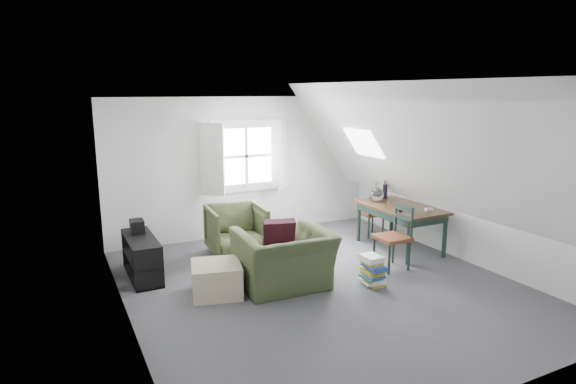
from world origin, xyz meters
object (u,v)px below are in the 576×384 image
dining_chair_near (394,236)px  magazine_stack (373,270)px  armchair_near (284,286)px  dining_chair_far (372,213)px  media_shelf (142,260)px  ottoman (217,279)px  dining_table (400,212)px  armchair_far (237,254)px

dining_chair_near → magazine_stack: (-0.66, -0.38, -0.29)m
armchair_near → dining_chair_far: bearing=-148.5°
dining_chair_near → media_shelf: size_ratio=0.84×
dining_chair_far → ottoman: bearing=2.0°
armchair_near → media_shelf: media_shelf is taller
armchair_near → ottoman: ottoman is taller
dining_table → magazine_stack: (-1.32, -1.06, -0.43)m
dining_chair_far → armchair_near: bearing=11.4°
dining_table → dining_chair_near: dining_chair_near is taller
armchair_far → ottoman: (-0.79, -1.35, 0.21)m
armchair_far → magazine_stack: magazine_stack is taller
magazine_stack → armchair_near: bearing=156.3°
dining_chair_near → armchair_far: bearing=-125.7°
dining_table → dining_chair_far: dining_chair_far is taller
media_shelf → magazine_stack: size_ratio=2.74×
armchair_far → dining_chair_far: size_ratio=1.06×
dining_table → dining_chair_near: bearing=-139.1°
armchair_far → ottoman: 1.58m
armchair_far → ottoman: bearing=-115.9°
ottoman → dining_chair_near: size_ratio=0.66×
armchair_far → media_shelf: (-1.54, -0.33, 0.26)m
armchair_far → magazine_stack: size_ratio=2.15×
media_shelf → magazine_stack: 3.22m
ottoman → magazine_stack: (2.00, -0.66, -0.00)m
armchair_far → dining_table: 2.78m
armchair_far → media_shelf: media_shelf is taller
armchair_near → dining_chair_near: (1.77, -0.11, 0.50)m
armchair_far → magazine_stack: bearing=-54.7°
armchair_far → magazine_stack: (1.21, -2.01, 0.21)m
armchair_far → dining_chair_near: bearing=-36.9°
dining_table → magazine_stack: 1.74m
armchair_far → dining_table: dining_table is taller
ottoman → armchair_near: bearing=-10.7°
dining_table → ottoman: bearing=-177.7°
armchair_far → media_shelf: bearing=-163.6°
dining_chair_far → dining_table: bearing=70.6°
armchair_near → ottoman: 0.93m
dining_chair_far → media_shelf: size_ratio=0.74×
armchair_near → ottoman: bearing=-8.3°
dining_chair_near → media_shelf: 3.65m
dining_chair_near → magazine_stack: dining_chair_near is taller
armchair_far → ottoman: ottoman is taller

